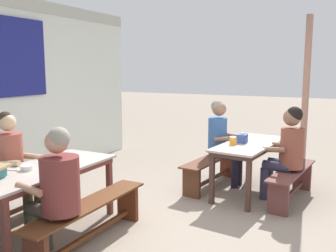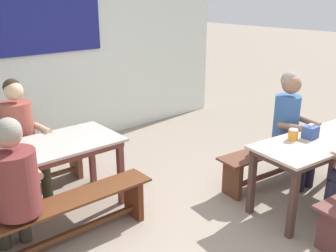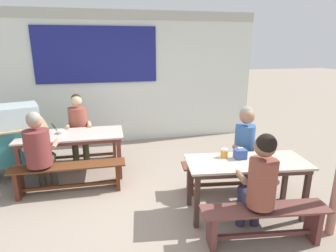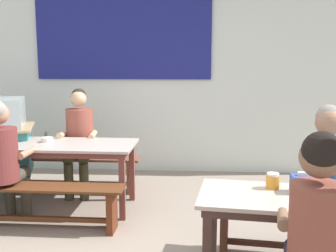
{
  "view_description": "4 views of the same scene",
  "coord_description": "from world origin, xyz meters",
  "px_view_note": "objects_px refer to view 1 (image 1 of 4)",
  "views": [
    {
      "loc": [
        -3.88,
        -1.71,
        1.8
      ],
      "look_at": [
        0.03,
        0.22,
        1.12
      ],
      "focal_mm": 40.02,
      "sensor_mm": 36.0,
      "label": 1
    },
    {
      "loc": [
        -2.21,
        -2.17,
        2.14
      ],
      "look_at": [
        -0.14,
        0.24,
        1.03
      ],
      "focal_mm": 40.81,
      "sensor_mm": 36.0,
      "label": 2
    },
    {
      "loc": [
        -0.39,
        -3.45,
        2.17
      ],
      "look_at": [
        0.52,
        0.57,
        0.97
      ],
      "focal_mm": 30.05,
      "sensor_mm": 36.0,
      "label": 3
    },
    {
      "loc": [
        0.51,
        -3.22,
        1.68
      ],
      "look_at": [
        0.29,
        0.32,
        1.1
      ],
      "focal_mm": 44.57,
      "sensor_mm": 36.0,
      "label": 4
    }
  ],
  "objects_px": {
    "bench_far_front": "(89,217)",
    "bench_near_front": "(292,180)",
    "condiment_jar": "(233,141)",
    "dining_table_near": "(250,149)",
    "person_center_facing": "(13,161)",
    "tissue_box": "(242,138)",
    "person_right_near_table": "(222,137)",
    "soup_bowl": "(27,168)",
    "bench_near_back": "(212,167)",
    "wooden_support_post": "(305,102)",
    "person_left_back_turned": "(56,185)",
    "person_near_front": "(287,147)",
    "dining_table_far": "(43,174)",
    "bench_far_back": "(7,198)"
  },
  "relations": [
    {
      "from": "bench_far_front",
      "to": "bench_near_front",
      "type": "distance_m",
      "value": 2.79
    },
    {
      "from": "bench_near_front",
      "to": "condiment_jar",
      "type": "distance_m",
      "value": 0.95
    },
    {
      "from": "dining_table_near",
      "to": "person_center_facing",
      "type": "relative_size",
      "value": 1.22
    },
    {
      "from": "bench_far_front",
      "to": "bench_near_front",
      "type": "height_order",
      "value": "same"
    },
    {
      "from": "dining_table_near",
      "to": "tissue_box",
      "type": "xyz_separation_m",
      "value": [
        -0.05,
        0.1,
        0.15
      ]
    },
    {
      "from": "bench_near_front",
      "to": "person_center_facing",
      "type": "distance_m",
      "value": 3.57
    },
    {
      "from": "person_right_near_table",
      "to": "soup_bowl",
      "type": "relative_size",
      "value": 9.96
    },
    {
      "from": "bench_near_back",
      "to": "wooden_support_post",
      "type": "height_order",
      "value": "wooden_support_post"
    },
    {
      "from": "person_right_near_table",
      "to": "wooden_support_post",
      "type": "xyz_separation_m",
      "value": [
        0.55,
        -1.13,
        0.54
      ]
    },
    {
      "from": "bench_far_front",
      "to": "wooden_support_post",
      "type": "relative_size",
      "value": 0.65
    },
    {
      "from": "bench_far_front",
      "to": "soup_bowl",
      "type": "height_order",
      "value": "soup_bowl"
    },
    {
      "from": "bench_far_front",
      "to": "person_left_back_turned",
      "type": "height_order",
      "value": "person_left_back_turned"
    },
    {
      "from": "dining_table_near",
      "to": "bench_far_front",
      "type": "xyz_separation_m",
      "value": [
        -2.31,
        1.07,
        -0.37
      ]
    },
    {
      "from": "person_near_front",
      "to": "soup_bowl",
      "type": "bearing_deg",
      "value": 135.8
    },
    {
      "from": "bench_near_front",
      "to": "condiment_jar",
      "type": "xyz_separation_m",
      "value": [
        -0.16,
        0.78,
        0.51
      ]
    },
    {
      "from": "bench_far_front",
      "to": "soup_bowl",
      "type": "bearing_deg",
      "value": 102.5
    },
    {
      "from": "person_center_facing",
      "to": "person_left_back_turned",
      "type": "height_order",
      "value": "person_center_facing"
    },
    {
      "from": "dining_table_far",
      "to": "bench_far_back",
      "type": "relative_size",
      "value": 1.04
    },
    {
      "from": "bench_far_back",
      "to": "condiment_jar",
      "type": "relative_size",
      "value": 14.24
    },
    {
      "from": "dining_table_far",
      "to": "bench_near_back",
      "type": "relative_size",
      "value": 1.13
    },
    {
      "from": "person_left_back_turned",
      "to": "tissue_box",
      "type": "xyz_separation_m",
      "value": [
        2.64,
        -1.03,
        0.07
      ]
    },
    {
      "from": "bench_far_back",
      "to": "bench_far_front",
      "type": "bearing_deg",
      "value": -90.9
    },
    {
      "from": "condiment_jar",
      "to": "wooden_support_post",
      "type": "xyz_separation_m",
      "value": [
        1.04,
        -0.81,
        0.49
      ]
    },
    {
      "from": "person_center_facing",
      "to": "condiment_jar",
      "type": "distance_m",
      "value": 2.84
    },
    {
      "from": "person_center_facing",
      "to": "person_near_front",
      "type": "bearing_deg",
      "value": -52.59
    },
    {
      "from": "person_near_front",
      "to": "bench_near_front",
      "type": "bearing_deg",
      "value": -52.47
    },
    {
      "from": "bench_near_front",
      "to": "person_left_back_turned",
      "type": "distance_m",
      "value": 3.17
    },
    {
      "from": "bench_near_back",
      "to": "condiment_jar",
      "type": "height_order",
      "value": "condiment_jar"
    },
    {
      "from": "dining_table_far",
      "to": "soup_bowl",
      "type": "distance_m",
      "value": 0.2
    },
    {
      "from": "bench_near_back",
      "to": "person_center_facing",
      "type": "relative_size",
      "value": 1.15
    },
    {
      "from": "wooden_support_post",
      "to": "bench_near_front",
      "type": "bearing_deg",
      "value": 178.33
    },
    {
      "from": "bench_far_back",
      "to": "person_near_front",
      "type": "xyz_separation_m",
      "value": [
        2.16,
        -2.8,
        0.45
      ]
    },
    {
      "from": "person_center_facing",
      "to": "condiment_jar",
      "type": "relative_size",
      "value": 11.43
    },
    {
      "from": "bench_far_back",
      "to": "person_left_back_turned",
      "type": "height_order",
      "value": "person_left_back_turned"
    },
    {
      "from": "dining_table_far",
      "to": "soup_bowl",
      "type": "height_order",
      "value": "soup_bowl"
    },
    {
      "from": "dining_table_far",
      "to": "bench_far_back",
      "type": "bearing_deg",
      "value": 89.1
    },
    {
      "from": "condiment_jar",
      "to": "dining_table_near",
      "type": "bearing_deg",
      "value": -37.91
    },
    {
      "from": "tissue_box",
      "to": "bench_near_front",
      "type": "bearing_deg",
      "value": -91.89
    },
    {
      "from": "person_right_near_table",
      "to": "dining_table_near",
      "type": "bearing_deg",
      "value": -116.53
    },
    {
      "from": "person_right_near_table",
      "to": "person_center_facing",
      "type": "distance_m",
      "value": 3.01
    },
    {
      "from": "dining_table_near",
      "to": "bench_far_front",
      "type": "bearing_deg",
      "value": 155.21
    },
    {
      "from": "dining_table_near",
      "to": "condiment_jar",
      "type": "xyz_separation_m",
      "value": [
        -0.24,
        0.18,
        0.14
      ]
    },
    {
      "from": "dining_table_near",
      "to": "wooden_support_post",
      "type": "bearing_deg",
      "value": -37.83
    },
    {
      "from": "bench_far_back",
      "to": "person_left_back_turned",
      "type": "bearing_deg",
      "value": -109.28
    },
    {
      "from": "bench_far_back",
      "to": "tissue_box",
      "type": "distance_m",
      "value": 3.16
    },
    {
      "from": "person_left_back_turned",
      "to": "wooden_support_post",
      "type": "distance_m",
      "value": 3.95
    },
    {
      "from": "person_near_front",
      "to": "soup_bowl",
      "type": "height_order",
      "value": "person_near_front"
    },
    {
      "from": "bench_far_back",
      "to": "condiment_jar",
      "type": "distance_m",
      "value": 2.98
    },
    {
      "from": "person_left_back_turned",
      "to": "condiment_jar",
      "type": "distance_m",
      "value": 2.63
    },
    {
      "from": "soup_bowl",
      "to": "dining_table_far",
      "type": "bearing_deg",
      "value": -23.3
    }
  ]
}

